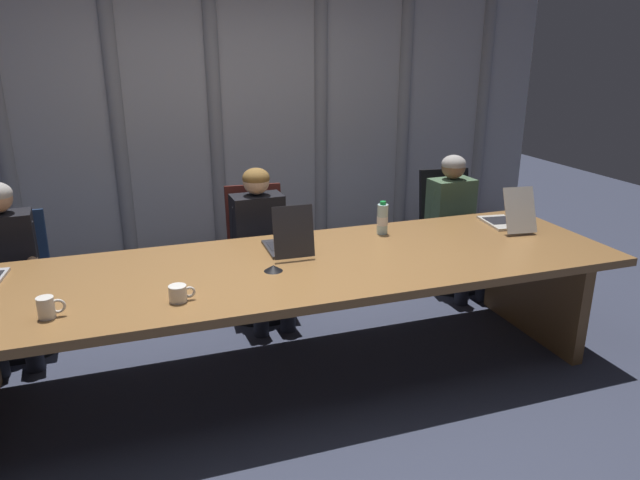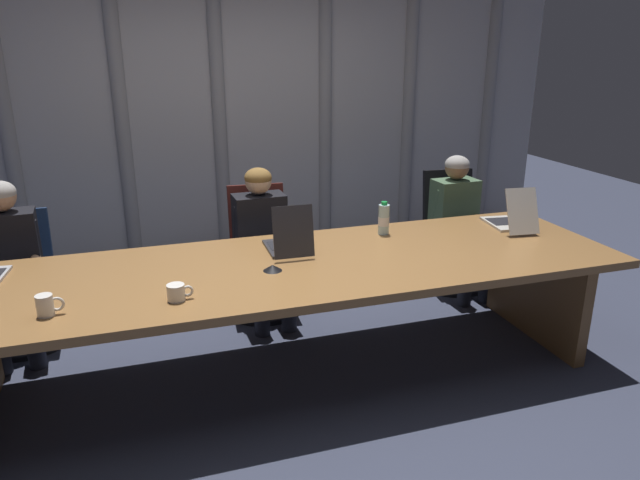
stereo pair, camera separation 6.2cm
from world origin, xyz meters
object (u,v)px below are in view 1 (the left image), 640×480
coffee_mug_near (47,307)px  conference_mic_left_side (273,268)px  office_chair_left_end (18,298)px  laptop_center (507,219)px  office_chair_left_mid (259,266)px  office_chair_center (449,243)px  person_left_mid (261,237)px  laptop_left_mid (288,243)px  person_left_end (5,261)px  coffee_mug_far (179,293)px  water_bottle_primary (382,219)px  person_center (456,217)px

coffee_mug_near → conference_mic_left_side: bearing=11.5°
office_chair_left_end → coffee_mug_near: 1.45m
conference_mic_left_side → laptop_center: bearing=9.3°
office_chair_left_mid → office_chair_center: size_ratio=0.99×
office_chair_center → coffee_mug_near: (-2.99, -1.34, 0.44)m
person_left_mid → conference_mic_left_side: size_ratio=10.27×
office_chair_left_mid → laptop_left_mid: bearing=4.1°
office_chair_left_end → office_chair_center: (3.36, 0.01, 0.02)m
office_chair_left_end → person_left_mid: person_left_mid is taller
person_left_end → coffee_mug_far: bearing=35.4°
person_left_end → coffee_mug_far: 1.54m
person_left_end → conference_mic_left_side: bearing=54.4°
coffee_mug_near → coffee_mug_far: (0.61, -0.01, -0.01)m
office_chair_left_end → laptop_left_mid: bearing=63.6°
water_bottle_primary → coffee_mug_near: 2.15m
laptop_left_mid → coffee_mug_far: (-0.72, -0.53, -0.02)m
laptop_left_mid → office_chair_left_end: size_ratio=0.45×
office_chair_left_end → person_center: size_ratio=0.79×
coffee_mug_far → water_bottle_primary: bearing=25.4°
person_left_end → water_bottle_primary: bearing=74.1°
laptop_center → office_chair_center: 0.93m
water_bottle_primary → coffee_mug_near: size_ratio=1.77×
person_center → person_left_end: bearing=-93.0°
person_left_mid → person_center: size_ratio=1.00×
person_center → water_bottle_primary: person_center is taller
person_left_mid → coffee_mug_far: person_left_mid is taller
coffee_mug_far → office_chair_center: bearing=29.4°
office_chair_left_mid → coffee_mug_far: office_chair_left_mid is taller
person_left_mid → water_bottle_primary: person_left_mid is taller
person_left_end → laptop_left_mid: bearing=64.7°
office_chair_left_end → coffee_mug_near: (0.36, -1.33, 0.46)m
person_left_mid → coffee_mug_far: bearing=-32.9°
coffee_mug_far → conference_mic_left_side: coffee_mug_far is taller
person_left_mid → person_center: 1.63m
laptop_left_mid → water_bottle_primary: 0.73m
coffee_mug_far → office_chair_left_end: bearing=125.9°
person_left_mid → conference_mic_left_side: person_left_mid is taller
office_chair_center → laptop_center: bearing=2.8°
water_bottle_primary → laptop_center: bearing=-9.0°
water_bottle_primary → conference_mic_left_side: 0.99m
person_left_end → office_chair_center: bearing=88.7°
office_chair_left_mid → person_left_mid: person_left_mid is taller
laptop_left_mid → laptop_center: bearing=-88.2°
laptop_left_mid → office_chair_center: laptop_left_mid is taller
person_left_mid → water_bottle_primary: bearing=53.2°
person_left_mid → laptop_center: bearing=66.1°
office_chair_left_mid → water_bottle_primary: bearing=50.9°
coffee_mug_near → laptop_left_mid: bearing=21.1°
coffee_mug_near → person_left_mid: bearing=41.9°
office_chair_left_mid → person_left_mid: size_ratio=0.84×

